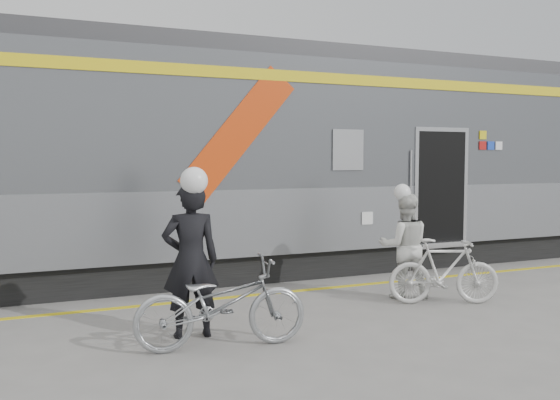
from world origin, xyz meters
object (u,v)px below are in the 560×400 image
man (191,260)px  bicycle_right (444,271)px  bicycle_left (221,303)px  woman (404,246)px

man → bicycle_right: 3.78m
man → bicycle_left: man is taller
bicycle_left → bicycle_right: size_ratio=1.20×
woman → bicycle_right: size_ratio=0.99×
bicycle_left → woman: bearing=-63.0°
bicycle_right → man: bearing=114.1°
man → bicycle_left: size_ratio=0.95×
bicycle_left → bicycle_right: bicycle_left is taller
woman → bicycle_right: 0.70m
bicycle_left → man: bearing=26.7°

